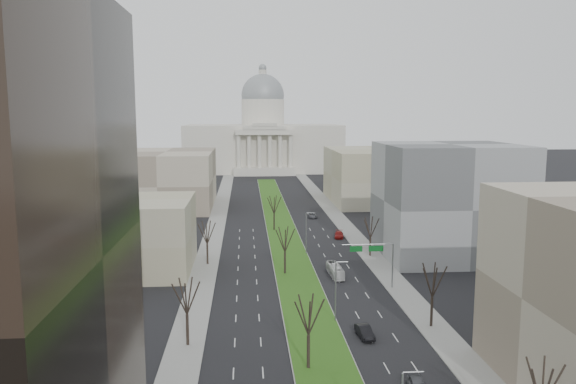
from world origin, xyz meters
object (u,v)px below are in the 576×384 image
car_black (365,332)px  box_van (335,270)px  car_red (339,235)px  car_grey_far (312,215)px

car_black → box_van: bearing=83.1°
car_black → car_red: bearing=77.9°
car_red → box_van: (-6.14, -32.33, 0.38)m
box_van → car_grey_far: bearing=84.4°
car_grey_far → box_van: box_van is taller
car_black → box_van: (0.56, 28.91, 0.35)m
car_black → car_red: 61.60m
car_red → car_grey_far: bearing=107.0°
car_grey_far → car_black: bearing=-87.5°
car_grey_far → box_van: size_ratio=0.61×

